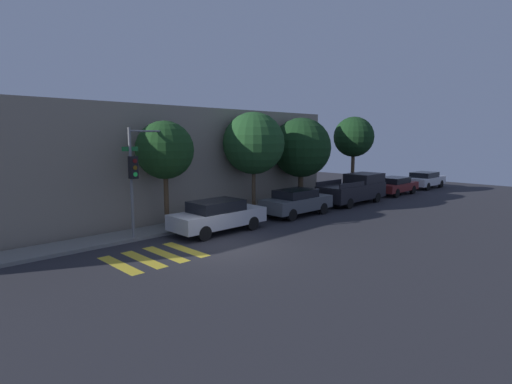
% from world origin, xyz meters
% --- Properties ---
extents(ground_plane, '(60.00, 60.00, 0.00)m').
position_xyz_m(ground_plane, '(0.00, 0.00, 0.00)').
color(ground_plane, '#28282D').
extents(sidewalk, '(26.00, 1.73, 0.14)m').
position_xyz_m(sidewalk, '(0.00, 4.07, 0.07)').
color(sidewalk, slate).
rests_on(sidewalk, ground).
extents(building_row, '(26.00, 6.00, 5.80)m').
position_xyz_m(building_row, '(0.00, 8.33, 2.90)').
color(building_row, gray).
rests_on(building_row, ground).
extents(crosswalk, '(3.10, 2.60, 0.00)m').
position_xyz_m(crosswalk, '(-2.59, 0.80, 0.00)').
color(crosswalk, gold).
rests_on(crosswalk, ground).
extents(traffic_light_pole, '(2.35, 0.56, 4.66)m').
position_xyz_m(traffic_light_pole, '(-1.54, 3.37, 3.22)').
color(traffic_light_pole, slate).
rests_on(traffic_light_pole, ground).
extents(sedan_near_corner, '(4.47, 1.76, 1.46)m').
position_xyz_m(sedan_near_corner, '(1.41, 2.10, 0.77)').
color(sedan_near_corner, '#B7BABF').
rests_on(sedan_near_corner, ground).
extents(sedan_middle, '(4.28, 1.76, 1.44)m').
position_xyz_m(sedan_middle, '(6.92, 2.10, 0.76)').
color(sedan_middle, '#4C5156').
rests_on(sedan_middle, ground).
extents(pickup_truck, '(5.33, 1.96, 1.86)m').
position_xyz_m(pickup_truck, '(12.73, 2.10, 0.94)').
color(pickup_truck, black).
rests_on(pickup_truck, ground).
extents(sedan_far_end, '(4.24, 1.82, 1.30)m').
position_xyz_m(sedan_far_end, '(18.27, 2.10, 0.70)').
color(sedan_far_end, maroon).
rests_on(sedan_far_end, ground).
extents(sedan_tail_of_row, '(4.40, 1.84, 1.35)m').
position_xyz_m(sedan_tail_of_row, '(23.60, 2.10, 0.73)').
color(sedan_tail_of_row, silver).
rests_on(sedan_tail_of_row, ground).
extents(tree_near_corner, '(2.64, 2.64, 5.00)m').
position_xyz_m(tree_near_corner, '(0.05, 4.16, 3.67)').
color(tree_near_corner, '#4C3823').
rests_on(tree_near_corner, ground).
extents(tree_midblock, '(3.40, 3.40, 5.63)m').
position_xyz_m(tree_midblock, '(5.66, 4.16, 3.92)').
color(tree_midblock, brown).
rests_on(tree_midblock, ground).
extents(tree_far_end, '(3.69, 3.69, 5.45)m').
position_xyz_m(tree_far_end, '(9.80, 4.16, 3.60)').
color(tree_far_end, brown).
rests_on(tree_far_end, ground).
extents(tree_behind_truck, '(2.90, 2.90, 5.72)m').
position_xyz_m(tree_behind_truck, '(15.77, 4.16, 4.24)').
color(tree_behind_truck, brown).
rests_on(tree_behind_truck, ground).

